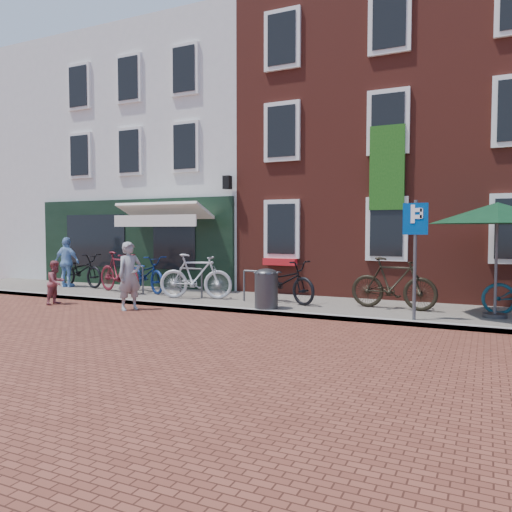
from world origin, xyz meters
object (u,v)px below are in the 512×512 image
at_px(parasol, 497,209).
at_px(boy, 56,282).
at_px(parking_sign, 415,239).
at_px(bicycle_0, 81,270).
at_px(bicycle_3, 196,276).
at_px(litter_bin, 266,287).
at_px(bicycle_2, 147,274).
at_px(bicycle_1, 119,272).
at_px(bicycle_4, 284,281).
at_px(bicycle_5, 393,283).
at_px(woman, 130,276).
at_px(cafe_person, 67,262).

height_order(parasol, boy, parasol).
relative_size(parking_sign, bicycle_0, 1.19).
distance_m(boy, bicycle_3, 3.70).
bearing_deg(litter_bin, bicycle_3, 163.29).
height_order(parasol, bicycle_2, parasol).
bearing_deg(parasol, boy, -168.64).
bearing_deg(bicycle_3, litter_bin, -122.26).
bearing_deg(bicycle_1, parasol, -72.76).
xyz_separation_m(bicycle_0, bicycle_4, (7.35, -0.42, 0.00)).
bearing_deg(bicycle_2, bicycle_5, -65.21).
bearing_deg(litter_bin, bicycle_0, 168.28).
distance_m(bicycle_1, bicycle_5, 8.00).
bearing_deg(parasol, bicycle_4, 178.85).
xyz_separation_m(litter_bin, bicycle_2, (-4.53, 1.32, 0.02)).
bearing_deg(parasol, parking_sign, -145.26).
xyz_separation_m(parasol, boy, (-10.54, -2.12, -1.84)).
bearing_deg(woman, bicycle_2, 54.03).
height_order(parking_sign, bicycle_0, parking_sign).
distance_m(parasol, bicycle_2, 9.62).
xyz_separation_m(litter_bin, cafe_person, (-7.74, 1.31, 0.29)).
bearing_deg(parasol, bicycle_5, 174.94).
bearing_deg(woman, parking_sign, -56.57).
height_order(bicycle_2, bicycle_4, same).
height_order(parasol, bicycle_3, parasol).
xyz_separation_m(parasol, bicycle_1, (-10.16, -0.08, -1.71)).
relative_size(litter_bin, cafe_person, 0.62).
bearing_deg(parasol, litter_bin, -168.51).
xyz_separation_m(bicycle_0, bicycle_5, (10.09, -0.33, 0.06)).
height_order(cafe_person, bicycle_5, cafe_person).
distance_m(parking_sign, parasol, 1.96).
relative_size(cafe_person, bicycle_2, 0.78).
bearing_deg(bicycle_5, litter_bin, 118.63).
xyz_separation_m(parking_sign, bicycle_3, (-5.81, 0.79, -1.08)).
xyz_separation_m(boy, bicycle_3, (3.20, 1.85, 0.13)).
distance_m(parking_sign, woman, 6.74).
bearing_deg(bicycle_3, bicycle_1, 70.53).
height_order(bicycle_0, bicycle_2, same).
bearing_deg(bicycle_0, bicycle_3, -89.80).
distance_m(parasol, woman, 8.53).
bearing_deg(bicycle_1, litter_bin, -83.17).
xyz_separation_m(litter_bin, boy, (-5.63, -1.12, -0.05)).
distance_m(parasol, boy, 10.91).
distance_m(bicycle_1, bicycle_3, 2.82).
xyz_separation_m(woman, bicycle_0, (-4.13, 2.57, -0.19)).
bearing_deg(parking_sign, bicycle_2, 170.09).
height_order(bicycle_3, bicycle_5, same).
distance_m(litter_bin, parking_sign, 3.58).
height_order(boy, bicycle_3, bicycle_3).
height_order(bicycle_0, bicycle_4, same).
bearing_deg(parking_sign, woman, -171.45).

